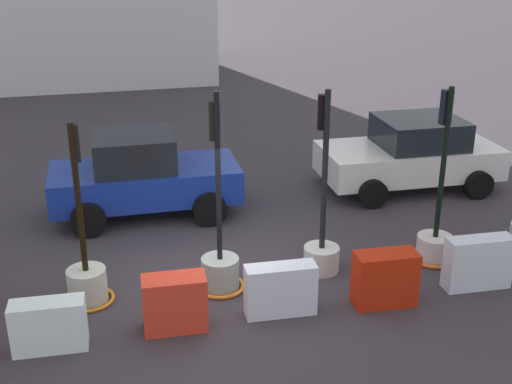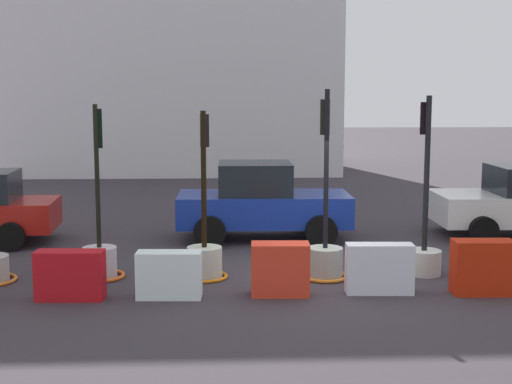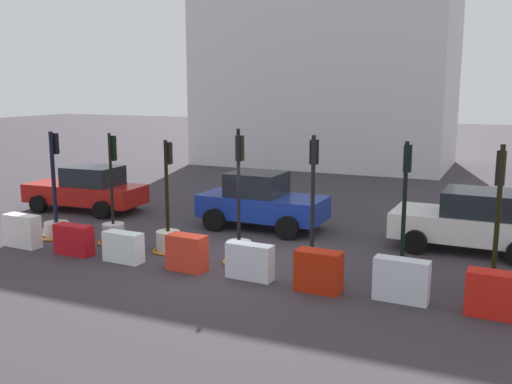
{
  "view_description": "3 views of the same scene",
  "coord_description": "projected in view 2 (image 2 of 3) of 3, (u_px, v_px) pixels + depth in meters",
  "views": [
    {
      "loc": [
        -1.75,
        -9.72,
        5.67
      ],
      "look_at": [
        0.87,
        0.7,
        1.43
      ],
      "focal_mm": 46.41,
      "sensor_mm": 36.0,
      "label": 1
    },
    {
      "loc": [
        -1.78,
        -12.31,
        3.3
      ],
      "look_at": [
        -1.17,
        0.33,
        1.55
      ],
      "focal_mm": 49.13,
      "sensor_mm": 36.0,
      "label": 2
    },
    {
      "loc": [
        6.26,
        -12.69,
        4.44
      ],
      "look_at": [
        0.26,
        0.65,
        1.74
      ],
      "focal_mm": 40.6,
      "sensor_mm": 36.0,
      "label": 3
    }
  ],
  "objects": [
    {
      "name": "ground_plane",
      "position": [
        321.0,
        278.0,
        12.71
      ],
      "size": [
        120.0,
        120.0,
        0.0
      ],
      "primitive_type": "plane",
      "color": "#373036"
    },
    {
      "name": "traffic_light_1",
      "position": [
        100.0,
        252.0,
        12.71
      ],
      "size": [
        0.9,
        0.9,
        3.15
      ],
      "color": "silver",
      "rests_on": "ground_plane"
    },
    {
      "name": "traffic_light_2",
      "position": [
        204.0,
        252.0,
        12.69
      ],
      "size": [
        0.85,
        0.85,
        3.03
      ],
      "color": "beige",
      "rests_on": "ground_plane"
    },
    {
      "name": "traffic_light_3",
      "position": [
        325.0,
        250.0,
        12.67
      ],
      "size": [
        0.84,
        0.84,
        3.41
      ],
      "color": "#A9AFA5",
      "rests_on": "ground_plane"
    },
    {
      "name": "traffic_light_4",
      "position": [
        424.0,
        240.0,
        12.93
      ],
      "size": [
        0.64,
        0.64,
        3.3
      ],
      "color": "silver",
      "rests_on": "ground_plane"
    },
    {
      "name": "construction_barrier_1",
      "position": [
        70.0,
        275.0,
        11.35
      ],
      "size": [
        1.12,
        0.45,
        0.81
      ],
      "color": "red",
      "rests_on": "ground_plane"
    },
    {
      "name": "construction_barrier_2",
      "position": [
        169.0,
        275.0,
        11.44
      ],
      "size": [
        1.07,
        0.45,
        0.77
      ],
      "color": "white",
      "rests_on": "ground_plane"
    },
    {
      "name": "construction_barrier_3",
      "position": [
        280.0,
        269.0,
        11.61
      ],
      "size": [
        0.98,
        0.52,
        0.88
      ],
      "color": "red",
      "rests_on": "ground_plane"
    },
    {
      "name": "construction_barrier_4",
      "position": [
        379.0,
        269.0,
        11.72
      ],
      "size": [
        1.14,
        0.42,
        0.84
      ],
      "color": "silver",
      "rests_on": "ground_plane"
    },
    {
      "name": "construction_barrier_5",
      "position": [
        483.0,
        267.0,
        11.66
      ],
      "size": [
        1.03,
        0.51,
        0.91
      ],
      "color": "#B9210B",
      "rests_on": "ground_plane"
    },
    {
      "name": "car_blue_estate",
      "position": [
        261.0,
        202.0,
        16.11
      ],
      "size": [
        3.95,
        2.19,
        1.78
      ],
      "color": "navy",
      "rests_on": "ground_plane"
    }
  ]
}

